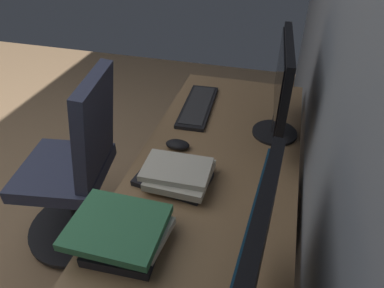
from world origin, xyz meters
The scene contains 10 objects.
wall_back centered at (0.00, 2.02, 1.30)m, with size 5.26×0.10×2.60m, color #8C939E.
desk centered at (-0.02, 1.62, 0.66)m, with size 1.93×0.65×0.73m.
drawer_pedestal centered at (-0.11, 1.65, 0.35)m, with size 0.40×0.51×0.69m.
monitor_primary centered at (-0.48, 1.83, 0.98)m, with size 0.50×0.20×0.43m.
monitor_secondary centered at (0.46, 1.82, 0.98)m, with size 0.55×0.20×0.43m.
keyboard_main centered at (-0.61, 1.44, 0.74)m, with size 0.43×0.16×0.02m.
mouse_main centered at (-0.26, 1.44, 0.75)m, with size 0.06×0.10×0.03m, color black.
book_stack_near centered at (-0.06, 1.50, 0.77)m, with size 0.22×0.29×0.07m.
book_stack_far centered at (0.25, 1.42, 0.78)m, with size 0.24×0.30×0.09m.
office_chair centered at (-0.27, 0.90, 0.46)m, with size 0.56×0.58×0.97m.
Camera 1 is at (0.88, 1.82, 1.63)m, focal length 32.73 mm.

